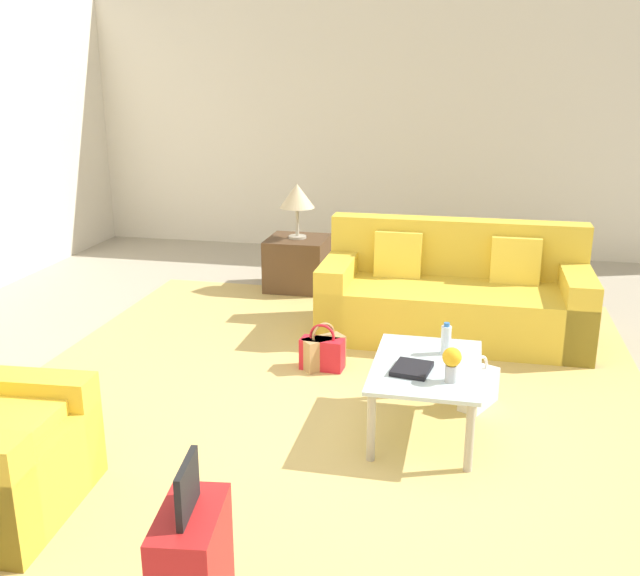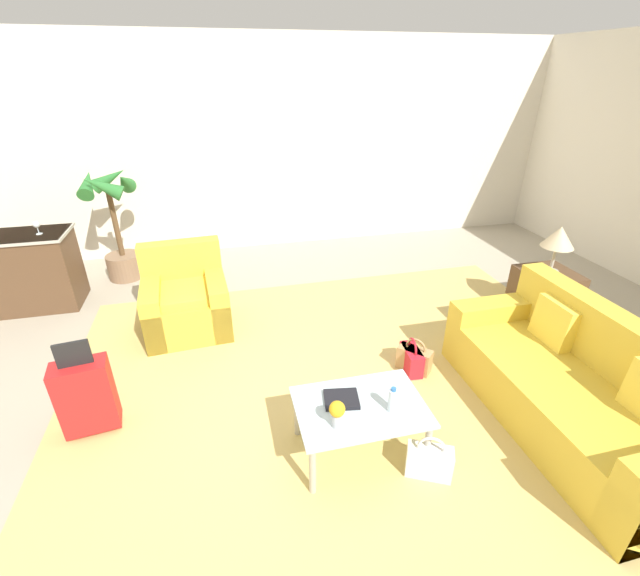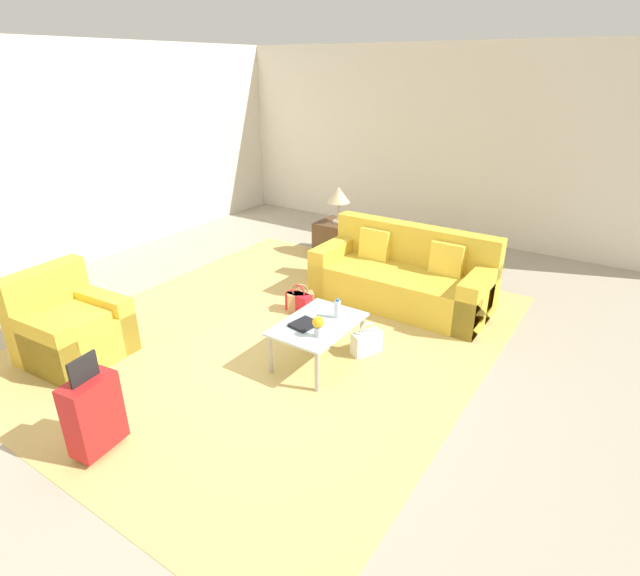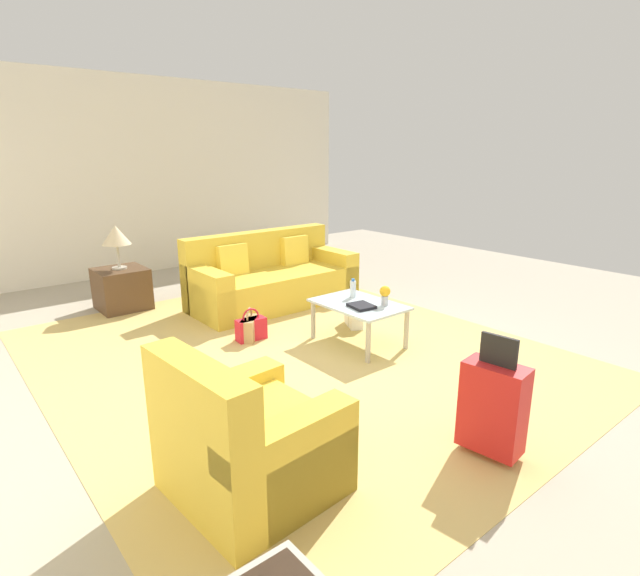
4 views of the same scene
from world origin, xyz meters
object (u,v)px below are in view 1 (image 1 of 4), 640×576
water_bottle (446,339)px  handbag_tan (323,352)px  coffee_table (426,374)px  handbag_red (322,353)px  handbag_white (479,388)px  coffee_table_book (412,369)px  couch (453,298)px  flower_vase (452,361)px  table_lamp (297,197)px  side_table (298,263)px

water_bottle → handbag_tan: water_bottle is taller
coffee_table → water_bottle: water_bottle is taller
water_bottle → handbag_tan: bearing=55.3°
handbag_red → handbag_white: 1.21m
water_bottle → coffee_table_book: (-0.32, 0.18, -0.08)m
couch → coffee_table_book: 1.93m
flower_vase → table_lamp: 3.46m
coffee_table → handbag_white: size_ratio=2.62×
coffee_table → handbag_tan: coffee_table is taller
side_table → handbag_red: size_ratio=1.65×
couch → water_bottle: 1.62m
water_bottle → side_table: water_bottle is taller
couch → handbag_red: couch is taller
handbag_red → coffee_table: bearing=-134.4°
side_table → table_lamp: (0.00, 0.00, 0.68)m
water_bottle → coffee_table_book: 0.38m
couch → coffee_table: 1.80m
water_bottle → side_table: size_ratio=0.34×
couch → coffee_table_book: (-1.92, 0.18, 0.15)m
water_bottle → handbag_white: 0.52m
coffee_table → side_table: size_ratio=1.58×
coffee_table_book → handbag_red: coffee_table_book is taller
flower_vase → table_lamp: table_lamp is taller
coffee_table_book → handbag_tan: bearing=47.0°
coffee_table → side_table: (2.80, 1.50, -0.12)m
table_lamp → handbag_tan: table_lamp is taller
side_table → handbag_white: size_ratio=1.65×
table_lamp → coffee_table_book: bearing=-154.1°
flower_vase → coffee_table_book: bearing=66.5°
handbag_red → handbag_tan: same height
coffee_table_book → side_table: bearing=35.3°
handbag_white → table_lamp: bearing=37.5°
couch → flower_vase: bearing=-178.6°
couch → water_bottle: (-1.60, 0.00, 0.23)m
handbag_white → handbag_red: bearing=71.6°
coffee_table → table_lamp: bearing=28.2°
coffee_table → coffee_table_book: size_ratio=3.75×
handbag_white → coffee_table: bearing=142.1°
flower_vase → coffee_table: bearing=34.3°
water_bottle → coffee_table: bearing=153.4°
water_bottle → flower_vase: bearing=-173.2°
water_bottle → table_lamp: size_ratio=0.37×
couch → side_table: bearing=58.0°
coffee_table → handbag_white: (0.42, -0.33, -0.25)m
couch → water_bottle: couch is taller
water_bottle → flower_vase: 0.42m
table_lamp → handbag_red: table_lamp is taller
water_bottle → handbag_tan: 1.19m
flower_vase → side_table: 3.45m
table_lamp → handbag_white: bearing=-142.5°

